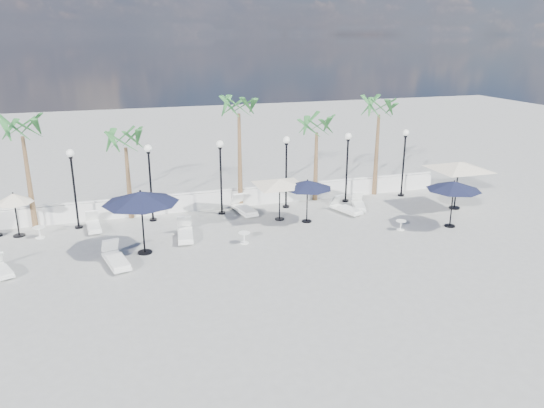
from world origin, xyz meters
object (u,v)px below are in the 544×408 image
object	(u,v)px
lounger_2	(93,225)
lounger_5	(346,208)
lounger_1	(116,259)
lounger_4	(244,208)
parasol_cream_small	(14,199)
lounger_6	(359,204)
parasol_navy_right	(454,186)
lounger_3	(185,233)
parasol_cream_sq_a	(280,179)
parasol_navy_left	(141,198)
parasol_cream_sq_b	(459,162)
lounger_0	(1,269)
parasol_navy_mid	(307,185)

from	to	relation	value
lounger_2	lounger_5	size ratio (longest dim) A/B	0.94
lounger_1	lounger_4	bearing A→B (deg)	23.58
parasol_cream_small	lounger_6	bearing A→B (deg)	-3.66
lounger_4	parasol_cream_small	xyz separation A→B (m)	(-10.69, -0.02, 1.53)
lounger_6	lounger_1	bearing A→B (deg)	-143.95
lounger_6	parasol_navy_right	bearing A→B (deg)	-32.45
lounger_3	lounger_5	distance (m)	8.62
lounger_2	lounger_5	world-z (taller)	lounger_5
lounger_3	lounger_5	xyz separation A→B (m)	(8.54, 1.18, -0.02)
lounger_4	parasol_cream_small	distance (m)	10.80
lounger_4	parasol_cream_sq_a	distance (m)	2.77
parasol_navy_left	parasol_cream_small	xyz separation A→B (m)	(-5.34, 3.78, -0.66)
parasol_cream_sq_b	lounger_3	bearing A→B (deg)	-179.72
parasol_cream_sq_a	parasol_cream_sq_b	distance (m)	9.53
parasol_cream_small	lounger_2	bearing A→B (deg)	-2.95
lounger_2	parasol_cream_sq_b	xyz separation A→B (m)	(18.31, -2.42, 2.29)
lounger_0	lounger_1	xyz separation A→B (m)	(4.25, -0.48, 0.06)
lounger_2	parasol_cream_sq_b	world-z (taller)	parasol_cream_sq_b
lounger_4	parasol_navy_left	world-z (taller)	parasol_navy_left
parasol_navy_mid	parasol_cream_sq_b	bearing A→B (deg)	-2.87
lounger_2	parasol_navy_right	distance (m)	17.15
parasol_navy_right	parasol_cream_small	size ratio (longest dim) A/B	1.23
parasol_navy_left	parasol_cream_small	distance (m)	6.57
lounger_3	parasol_cream_sq_b	xyz separation A→B (m)	(14.35, 0.07, 2.26)
parasol_navy_mid	lounger_5	bearing A→B (deg)	15.84
lounger_6	parasol_navy_right	distance (m)	5.17
lounger_4	parasol_navy_left	xyz separation A→B (m)	(-5.35, -3.80, 2.19)
lounger_0	lounger_4	xyz separation A→B (m)	(10.80, 4.25, 0.06)
parasol_navy_right	lounger_2	bearing A→B (deg)	163.89
lounger_6	parasol_navy_mid	size ratio (longest dim) A/B	0.78
parasol_navy_mid	lounger_1	bearing A→B (deg)	-164.55
lounger_6	parasol_navy_left	bearing A→B (deg)	-146.70
lounger_3	parasol_cream_sq_a	distance (m)	5.36
lounger_2	parasol_cream_small	bearing A→B (deg)	172.27
lounger_1	parasol_cream_sq_a	size ratio (longest dim) A/B	0.48
lounger_1	parasol_cream_sq_b	xyz separation A→B (m)	(17.44, 2.12, 2.25)
lounger_1	parasol_cream_small	distance (m)	6.46
parasol_cream_sq_a	parasol_cream_sq_b	bearing A→B (deg)	-6.76
lounger_5	parasol_cream_small	distance (m)	15.92
parasol_navy_left	parasol_cream_sq_a	bearing A→B (deg)	18.79
lounger_3	parasol_cream_small	xyz separation A→B (m)	(-7.23, 2.66, 1.54)
lounger_0	parasol_navy_left	bearing A→B (deg)	-17.94
lounger_2	lounger_4	size ratio (longest dim) A/B	0.86
parasol_cream_sq_a	lounger_3	bearing A→B (deg)	-166.35
lounger_0	parasol_cream_sq_b	size ratio (longest dim) A/B	0.32
lounger_3	lounger_4	size ratio (longest dim) A/B	0.97
lounger_4	lounger_3	bearing A→B (deg)	-151.29
parasol_cream_sq_a	parasol_navy_right	bearing A→B (deg)	-24.51
lounger_3	parasol_cream_small	distance (m)	7.86
parasol_navy_mid	parasol_cream_sq_a	xyz separation A→B (m)	(-1.19, 0.71, 0.19)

